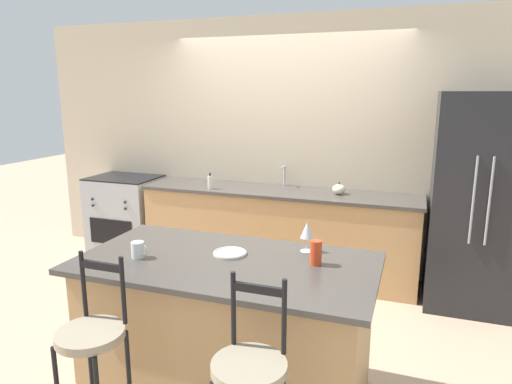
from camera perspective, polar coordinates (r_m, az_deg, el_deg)
ground_plane at (r=4.71m, az=1.39°, el=-11.65°), size 18.00×18.00×0.00m
wall_back at (r=4.99m, az=3.96°, el=5.85°), size 6.00×0.07×2.70m
back_counter at (r=4.88m, az=2.79°, el=-4.98°), size 2.90×0.67×0.92m
sink_faucet at (r=4.92m, az=3.53°, el=2.33°), size 0.02×0.13×0.22m
kitchen_island at (r=3.01m, az=-3.64°, el=-16.61°), size 1.82×0.96×0.92m
refrigerator at (r=4.51m, az=25.68°, el=-1.10°), size 0.74×0.78×1.93m
oven_range at (r=5.69m, az=-15.89°, el=-2.81°), size 0.78×0.63×0.94m
bar_stool_near at (r=2.60m, az=-19.68°, el=-18.82°), size 0.34×0.34×1.12m
dinner_plate at (r=2.91m, az=-3.27°, el=-7.60°), size 0.21×0.21×0.02m
wine_glass at (r=2.93m, az=6.39°, el=-4.85°), size 0.08×0.08×0.20m
coffee_mug at (r=2.93m, az=-14.52°, el=-7.01°), size 0.11×0.08×0.10m
tumbler_cup at (r=2.75m, az=7.49°, el=-7.52°), size 0.07×0.07×0.15m
pumpkin_decoration at (r=4.60m, az=10.33°, el=0.35°), size 0.13×0.13×0.12m
soap_bottle at (r=4.80m, az=-5.75°, el=1.22°), size 0.05×0.05×0.17m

